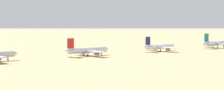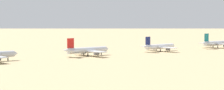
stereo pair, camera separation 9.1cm
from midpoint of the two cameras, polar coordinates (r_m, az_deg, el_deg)
ground at (r=228.57m, az=-2.86°, el=-1.74°), size 4000.00×4000.00×0.00m
ridge_far_east at (r=1523.35m, az=-5.31°, el=4.89°), size 280.42×237.51×110.75m
parked_jet_red_3 at (r=233.48m, az=-3.64°, el=-0.74°), size 33.36×28.25×11.02m
parked_jet_navy_4 at (r=269.63m, az=6.90°, el=-0.22°), size 31.60×26.76×10.43m
parked_jet_teal_5 at (r=310.49m, az=14.92°, el=0.25°), size 34.68×29.31×11.45m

